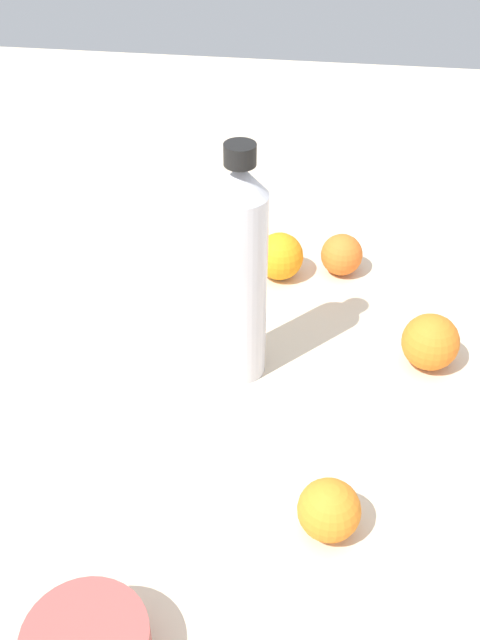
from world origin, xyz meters
TOP-DOWN VIEW (x-y plane):
  - ground_plane at (0.00, 0.00)m, footprint 2.40×2.40m
  - water_bottle at (0.02, -0.03)m, footprint 0.07×0.07m
  - orange_0 at (-0.11, 0.21)m, footprint 0.07×0.07m
  - orange_1 at (-0.01, -0.25)m, footprint 0.07×0.07m
  - orange_2 at (-0.10, -0.27)m, footprint 0.06×0.06m
  - orange_3 at (-0.22, -0.07)m, footprint 0.07×0.07m

SIDE VIEW (x-z plane):
  - ground_plane at x=0.00m, z-range 0.00..0.00m
  - orange_2 at x=-0.10m, z-range 0.00..0.06m
  - orange_0 at x=-0.11m, z-range 0.00..0.07m
  - orange_1 at x=-0.01m, z-range 0.00..0.07m
  - orange_3 at x=-0.22m, z-range 0.00..0.07m
  - water_bottle at x=0.02m, z-range -0.01..0.31m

